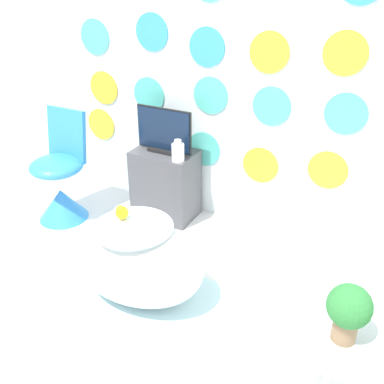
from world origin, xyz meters
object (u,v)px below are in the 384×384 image
(chair, at_px, (61,185))
(tv, at_px, (164,132))
(vase, at_px, (178,152))
(bathtub, at_px, (136,260))
(potted_plant_left, at_px, (349,310))

(chair, relative_size, tv, 1.89)
(vase, bearing_deg, bathtub, -79.01)
(chair, xyz_separation_m, vase, (0.87, 0.31, 0.34))
(chair, xyz_separation_m, potted_plant_left, (2.26, -0.81, 0.38))
(tv, xyz_separation_m, potted_plant_left, (1.56, -1.22, -0.04))
(bathtub, relative_size, chair, 1.01)
(bathtub, xyz_separation_m, chair, (-1.03, 0.49, 0.03))
(bathtub, xyz_separation_m, potted_plant_left, (1.23, -0.32, 0.40))
(potted_plant_left, bearing_deg, tv, 141.90)
(tv, bearing_deg, bathtub, -69.86)
(bathtub, distance_m, chair, 1.14)
(potted_plant_left, bearing_deg, vase, 141.06)
(bathtub, distance_m, vase, 0.89)
(bathtub, distance_m, potted_plant_left, 1.33)
(chair, height_order, potted_plant_left, chair)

